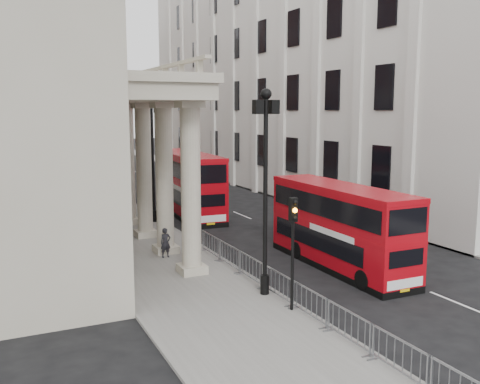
{
  "coord_description": "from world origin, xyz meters",
  "views": [
    {
      "loc": [
        -10.53,
        -14.63,
        7.59
      ],
      "look_at": [
        2.03,
        11.93,
        3.09
      ],
      "focal_mm": 40.0,
      "sensor_mm": 36.0,
      "label": 1
    }
  ],
  "objects_px": {
    "lamp_post_south": "(265,178)",
    "bus_near": "(340,225)",
    "lamp_post_mid": "(153,151)",
    "bus_far": "(188,183)",
    "pedestrian_a": "(166,243)",
    "monument_column": "(78,65)",
    "traffic_light": "(293,233)",
    "pedestrian_b": "(117,226)",
    "lamp_post_north": "(104,139)",
    "pedestrian_c": "(128,204)"
  },
  "relations": [
    {
      "from": "lamp_post_south",
      "to": "pedestrian_b",
      "type": "height_order",
      "value": "lamp_post_south"
    },
    {
      "from": "pedestrian_a",
      "to": "pedestrian_b",
      "type": "distance_m",
      "value": 4.57
    },
    {
      "from": "lamp_post_north",
      "to": "pedestrian_b",
      "type": "bearing_deg",
      "value": -99.75
    },
    {
      "from": "lamp_post_north",
      "to": "pedestrian_c",
      "type": "distance_m",
      "value": 13.79
    },
    {
      "from": "traffic_light",
      "to": "bus_near",
      "type": "distance_m",
      "value": 6.68
    },
    {
      "from": "monument_column",
      "to": "bus_near",
      "type": "xyz_separation_m",
      "value": [
        -1.38,
        -85.86,
        -13.87
      ]
    },
    {
      "from": "monument_column",
      "to": "lamp_post_north",
      "type": "xyz_separation_m",
      "value": [
        -6.6,
        -56.0,
        -11.07
      ]
    },
    {
      "from": "monument_column",
      "to": "pedestrian_a",
      "type": "relative_size",
      "value": 35.5
    },
    {
      "from": "pedestrian_c",
      "to": "bus_far",
      "type": "bearing_deg",
      "value": -19.83
    },
    {
      "from": "lamp_post_north",
      "to": "traffic_light",
      "type": "xyz_separation_m",
      "value": [
        0.1,
        -34.02,
        -1.8
      ]
    },
    {
      "from": "lamp_post_mid",
      "to": "monument_column",
      "type": "bearing_deg",
      "value": 84.76
    },
    {
      "from": "monument_column",
      "to": "bus_far",
      "type": "xyz_separation_m",
      "value": [
        -3.4,
        -70.0,
        -13.62
      ]
    },
    {
      "from": "bus_near",
      "to": "bus_far",
      "type": "relative_size",
      "value": 0.88
    },
    {
      "from": "bus_far",
      "to": "lamp_post_mid",
      "type": "bearing_deg",
      "value": -144.01
    },
    {
      "from": "bus_near",
      "to": "lamp_post_mid",
      "type": "bearing_deg",
      "value": 111.25
    },
    {
      "from": "pedestrian_a",
      "to": "pedestrian_b",
      "type": "bearing_deg",
      "value": 105.24
    },
    {
      "from": "lamp_post_mid",
      "to": "pedestrian_a",
      "type": "relative_size",
      "value": 5.45
    },
    {
      "from": "bus_near",
      "to": "bus_far",
      "type": "bearing_deg",
      "value": 97.88
    },
    {
      "from": "bus_far",
      "to": "pedestrian_a",
      "type": "xyz_separation_m",
      "value": [
        -5.2,
        -10.94,
        -1.48
      ]
    },
    {
      "from": "bus_far",
      "to": "pedestrian_c",
      "type": "xyz_separation_m",
      "value": [
        -4.28,
        0.82,
        -1.38
      ]
    },
    {
      "from": "monument_column",
      "to": "traffic_light",
      "type": "distance_m",
      "value": 91.17
    },
    {
      "from": "traffic_light",
      "to": "pedestrian_b",
      "type": "xyz_separation_m",
      "value": [
        -3.65,
        13.37,
        -2.04
      ]
    },
    {
      "from": "pedestrian_b",
      "to": "pedestrian_c",
      "type": "relative_size",
      "value": 1.09
    },
    {
      "from": "pedestrian_a",
      "to": "lamp_post_south",
      "type": "bearing_deg",
      "value": -78.78
    },
    {
      "from": "bus_near",
      "to": "lamp_post_north",
      "type": "bearing_deg",
      "value": 100.52
    },
    {
      "from": "lamp_post_north",
      "to": "pedestrian_b",
      "type": "height_order",
      "value": "lamp_post_north"
    },
    {
      "from": "lamp_post_south",
      "to": "pedestrian_a",
      "type": "xyz_separation_m",
      "value": [
        -2.0,
        7.06,
        -4.03
      ]
    },
    {
      "from": "lamp_post_south",
      "to": "lamp_post_north",
      "type": "height_order",
      "value": "same"
    },
    {
      "from": "pedestrian_a",
      "to": "lamp_post_north",
      "type": "bearing_deg",
      "value": 80.83
    },
    {
      "from": "pedestrian_a",
      "to": "pedestrian_c",
      "type": "xyz_separation_m",
      "value": [
        0.91,
        11.76,
        0.1
      ]
    },
    {
      "from": "lamp_post_north",
      "to": "bus_far",
      "type": "distance_m",
      "value": 14.58
    },
    {
      "from": "lamp_post_north",
      "to": "pedestrian_c",
      "type": "bearing_deg",
      "value": -94.71
    },
    {
      "from": "lamp_post_south",
      "to": "bus_far",
      "type": "xyz_separation_m",
      "value": [
        3.2,
        18.0,
        -2.55
      ]
    },
    {
      "from": "monument_column",
      "to": "pedestrian_b",
      "type": "xyz_separation_m",
      "value": [
        -10.15,
        -76.65,
        -14.91
      ]
    },
    {
      "from": "pedestrian_b",
      "to": "bus_far",
      "type": "bearing_deg",
      "value": -139.08
    },
    {
      "from": "lamp_post_south",
      "to": "pedestrian_a",
      "type": "height_order",
      "value": "lamp_post_south"
    },
    {
      "from": "lamp_post_south",
      "to": "lamp_post_mid",
      "type": "bearing_deg",
      "value": 90.0
    },
    {
      "from": "lamp_post_mid",
      "to": "traffic_light",
      "type": "distance_m",
      "value": 18.11
    },
    {
      "from": "pedestrian_a",
      "to": "bus_far",
      "type": "bearing_deg",
      "value": 60.01
    },
    {
      "from": "monument_column",
      "to": "lamp_post_north",
      "type": "distance_m",
      "value": 57.46
    },
    {
      "from": "monument_column",
      "to": "bus_far",
      "type": "bearing_deg",
      "value": -92.78
    },
    {
      "from": "lamp_post_south",
      "to": "bus_near",
      "type": "xyz_separation_m",
      "value": [
        5.22,
        2.14,
        -2.8
      ]
    },
    {
      "from": "lamp_post_north",
      "to": "pedestrian_a",
      "type": "distance_m",
      "value": 25.34
    },
    {
      "from": "monument_column",
      "to": "pedestrian_a",
      "type": "xyz_separation_m",
      "value": [
        -8.6,
        -80.94,
        -15.1
      ]
    },
    {
      "from": "pedestrian_b",
      "to": "monument_column",
      "type": "bearing_deg",
      "value": -101.22
    },
    {
      "from": "lamp_post_north",
      "to": "pedestrian_a",
      "type": "height_order",
      "value": "lamp_post_north"
    },
    {
      "from": "monument_column",
      "to": "pedestrian_b",
      "type": "relative_size",
      "value": 28.62
    },
    {
      "from": "monument_column",
      "to": "lamp_post_mid",
      "type": "distance_m",
      "value": 73.14
    },
    {
      "from": "lamp_post_south",
      "to": "bus_far",
      "type": "height_order",
      "value": "lamp_post_south"
    },
    {
      "from": "lamp_post_north",
      "to": "bus_far",
      "type": "xyz_separation_m",
      "value": [
        3.2,
        -14.0,
        -2.55
      ]
    }
  ]
}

